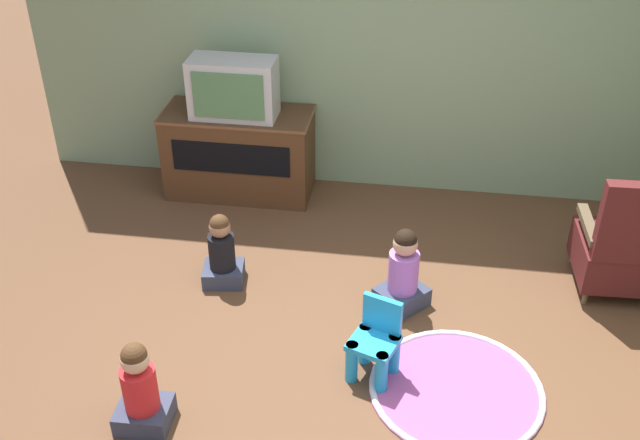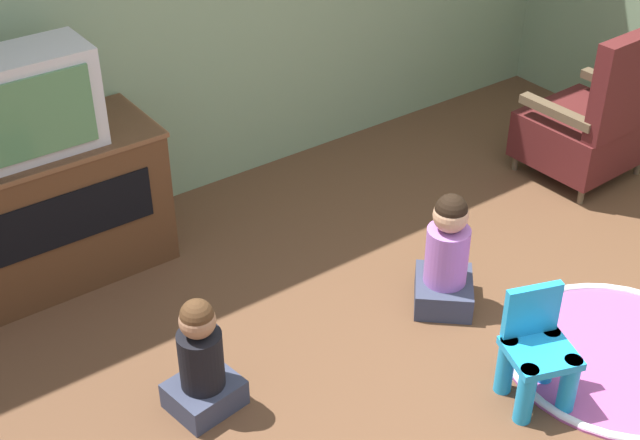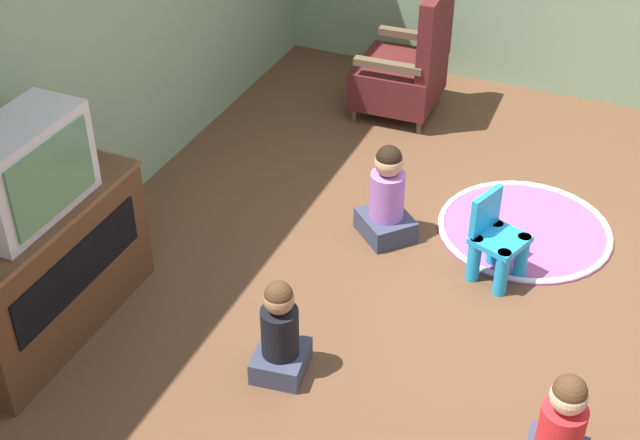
{
  "view_description": "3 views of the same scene",
  "coord_description": "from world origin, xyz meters",
  "px_view_note": "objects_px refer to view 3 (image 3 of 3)",
  "views": [
    {
      "loc": [
        0.29,
        -3.35,
        3.26
      ],
      "look_at": [
        -0.32,
        0.68,
        0.64
      ],
      "focal_mm": 42.0,
      "sensor_mm": 36.0,
      "label": 1
    },
    {
      "loc": [
        -2.22,
        -1.69,
        2.72
      ],
      "look_at": [
        -0.38,
        0.84,
        0.64
      ],
      "focal_mm": 50.0,
      "sensor_mm": 36.0,
      "label": 2
    },
    {
      "loc": [
        -3.85,
        -0.67,
        3.16
      ],
      "look_at": [
        -0.61,
        0.74,
        0.65
      ],
      "focal_mm": 50.0,
      "sensor_mm": 36.0,
      "label": 3
    }
  ],
  "objects_px": {
    "child_watching_right": "(560,435)",
    "yellow_kid_chair": "(496,245)",
    "television": "(24,170)",
    "child_watching_left": "(280,334)",
    "black_armchair": "(407,68)",
    "child_watching_center": "(387,198)",
    "tv_cabinet": "(38,267)"
  },
  "relations": [
    {
      "from": "child_watching_right",
      "to": "yellow_kid_chair",
      "type": "bearing_deg",
      "value": 23.65
    },
    {
      "from": "yellow_kid_chair",
      "to": "child_watching_right",
      "type": "xyz_separation_m",
      "value": [
        -1.24,
        -0.59,
        0.04
      ]
    },
    {
      "from": "television",
      "to": "child_watching_left",
      "type": "bearing_deg",
      "value": -81.64
    },
    {
      "from": "black_armchair",
      "to": "child_watching_right",
      "type": "xyz_separation_m",
      "value": [
        -2.87,
        -1.67,
        -0.1
      ]
    },
    {
      "from": "yellow_kid_chair",
      "to": "child_watching_center",
      "type": "height_order",
      "value": "child_watching_center"
    },
    {
      "from": "black_armchair",
      "to": "child_watching_center",
      "type": "relative_size",
      "value": 1.56
    },
    {
      "from": "television",
      "to": "child_watching_left",
      "type": "height_order",
      "value": "television"
    },
    {
      "from": "tv_cabinet",
      "to": "television",
      "type": "xyz_separation_m",
      "value": [
        0.0,
        -0.06,
        0.59
      ]
    },
    {
      "from": "child_watching_right",
      "to": "child_watching_left",
      "type": "bearing_deg",
      "value": 84.06
    },
    {
      "from": "tv_cabinet",
      "to": "television",
      "type": "height_order",
      "value": "television"
    },
    {
      "from": "television",
      "to": "child_watching_center",
      "type": "height_order",
      "value": "television"
    },
    {
      "from": "tv_cabinet",
      "to": "child_watching_right",
      "type": "xyz_separation_m",
      "value": [
        0.08,
        -2.62,
        -0.12
      ]
    },
    {
      "from": "tv_cabinet",
      "to": "child_watching_right",
      "type": "distance_m",
      "value": 2.62
    },
    {
      "from": "tv_cabinet",
      "to": "child_watching_right",
      "type": "height_order",
      "value": "tv_cabinet"
    },
    {
      "from": "child_watching_left",
      "to": "child_watching_center",
      "type": "bearing_deg",
      "value": -11.96
    },
    {
      "from": "yellow_kid_chair",
      "to": "child_watching_center",
      "type": "relative_size",
      "value": 0.85
    },
    {
      "from": "tv_cabinet",
      "to": "yellow_kid_chair",
      "type": "relative_size",
      "value": 2.37
    },
    {
      "from": "tv_cabinet",
      "to": "black_armchair",
      "type": "relative_size",
      "value": 1.28
    },
    {
      "from": "television",
      "to": "tv_cabinet",
      "type": "bearing_deg",
      "value": 90.0
    },
    {
      "from": "tv_cabinet",
      "to": "television",
      "type": "distance_m",
      "value": 0.59
    },
    {
      "from": "television",
      "to": "child_watching_left",
      "type": "distance_m",
      "value": 1.42
    },
    {
      "from": "yellow_kid_chair",
      "to": "child_watching_right",
      "type": "bearing_deg",
      "value": -134.95
    },
    {
      "from": "black_armchair",
      "to": "child_watching_center",
      "type": "height_order",
      "value": "black_armchair"
    },
    {
      "from": "television",
      "to": "yellow_kid_chair",
      "type": "distance_m",
      "value": 2.49
    },
    {
      "from": "black_armchair",
      "to": "yellow_kid_chair",
      "type": "relative_size",
      "value": 1.85
    },
    {
      "from": "yellow_kid_chair",
      "to": "child_watching_right",
      "type": "height_order",
      "value": "child_watching_right"
    },
    {
      "from": "television",
      "to": "child_watching_center",
      "type": "relative_size",
      "value": 1.12
    },
    {
      "from": "television",
      "to": "black_armchair",
      "type": "height_order",
      "value": "television"
    },
    {
      "from": "yellow_kid_chair",
      "to": "television",
      "type": "bearing_deg",
      "value": 143.42
    },
    {
      "from": "television",
      "to": "black_armchair",
      "type": "distance_m",
      "value": 3.14
    },
    {
      "from": "tv_cabinet",
      "to": "child_watching_right",
      "type": "relative_size",
      "value": 2.1
    },
    {
      "from": "child_watching_left",
      "to": "black_armchair",
      "type": "bearing_deg",
      "value": -1.76
    }
  ]
}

